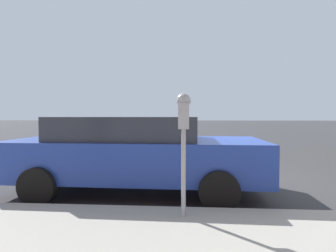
{
  "coord_description": "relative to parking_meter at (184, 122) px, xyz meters",
  "views": [
    {
      "loc": [
        -5.99,
        0.84,
        1.46
      ],
      "look_at": [
        -2.51,
        1.08,
        1.35
      ],
      "focal_mm": 28.0,
      "sensor_mm": 36.0,
      "label": 1
    }
  ],
  "objects": [
    {
      "name": "parking_meter",
      "position": [
        0.0,
        0.0,
        0.0
      ],
      "size": [
        0.21,
        0.19,
        1.63
      ],
      "color": "gray",
      "rests_on": "sidewalk"
    },
    {
      "name": "ground_plane",
      "position": [
        2.56,
        -0.88,
        -1.4
      ],
      "size": [
        220.0,
        220.0,
        0.0
      ],
      "primitive_type": "plane",
      "color": "#333335"
    },
    {
      "name": "car_blue",
      "position": [
        1.62,
        0.95,
        -0.61
      ],
      "size": [
        2.17,
        4.8,
        1.47
      ],
      "rotation": [
        0.0,
        0.0,
        3.12
      ],
      "color": "navy",
      "rests_on": "ground_plane"
    }
  ]
}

